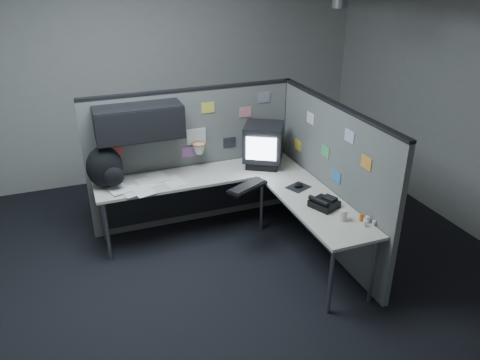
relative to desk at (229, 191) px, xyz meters
name	(u,v)px	position (x,y,z in m)	size (l,w,h in m)	color
room	(300,63)	(0.41, -0.70, 1.48)	(5.62, 5.62, 3.22)	black
partition_back	(180,146)	(-0.40, 0.53, 0.38)	(2.44, 0.42, 1.63)	#5F615F
partition_right	(330,178)	(0.95, -0.49, 0.21)	(0.07, 2.23, 1.63)	#5F615F
desk	(229,191)	(0.00, 0.00, 0.00)	(2.31, 2.11, 0.73)	beige
monitor	(263,144)	(0.52, 0.29, 0.37)	(0.58, 0.58, 0.49)	black
keyboard	(247,187)	(0.12, -0.23, 0.14)	(0.50, 0.37, 0.04)	black
mouse	(298,186)	(0.63, -0.40, 0.13)	(0.28, 0.26, 0.05)	black
phone	(324,203)	(0.66, -0.87, 0.16)	(0.30, 0.31, 0.11)	black
bottles	(366,220)	(0.86, -1.28, 0.15)	(0.12, 0.14, 0.07)	silver
cup	(343,215)	(0.70, -1.15, 0.17)	(0.07, 0.07, 0.10)	beige
papers	(145,185)	(-0.87, 0.21, 0.13)	(0.85, 0.61, 0.02)	white
backpack	(105,168)	(-1.24, 0.31, 0.34)	(0.41, 0.37, 0.46)	black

